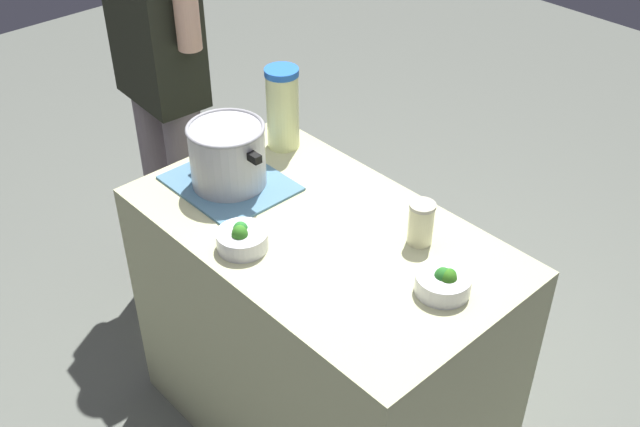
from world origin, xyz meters
TOP-DOWN VIEW (x-y plane):
  - ground_plane at (0.00, 0.00)m, footprint 8.00×8.00m
  - counter_slab at (0.00, 0.00)m, footprint 1.12×0.65m
  - dish_cloth at (0.34, 0.05)m, footprint 0.36×0.29m
  - cooking_pot at (0.34, 0.05)m, footprint 0.30×0.23m
  - lemonade_pitcher at (0.41, -0.22)m, footprint 0.11×0.11m
  - mason_jar at (-0.23, -0.16)m, footprint 0.07×0.07m
  - broccoli_bowl_front at (0.08, 0.21)m, footprint 0.14×0.14m
  - broccoli_bowl_center at (-0.40, -0.05)m, footprint 0.14×0.14m
  - person_cook at (0.96, -0.12)m, footprint 0.50×0.22m

SIDE VIEW (x-z plane):
  - ground_plane at x=0.00m, z-range 0.00..0.00m
  - counter_slab at x=0.00m, z-range 0.00..0.85m
  - dish_cloth at x=0.34m, z-range 0.85..0.86m
  - broccoli_bowl_front at x=0.08m, z-range 0.84..0.92m
  - broccoli_bowl_center at x=-0.40m, z-range 0.84..0.92m
  - person_cook at x=0.96m, z-range 0.08..1.69m
  - mason_jar at x=-0.23m, z-range 0.85..0.98m
  - cooking_pot at x=0.34m, z-range 0.86..1.05m
  - lemonade_pitcher at x=0.41m, z-range 0.85..1.12m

